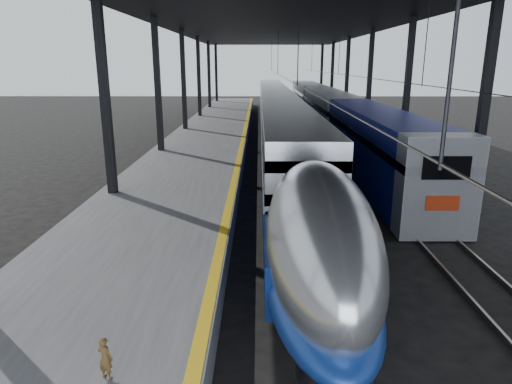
{
  "coord_description": "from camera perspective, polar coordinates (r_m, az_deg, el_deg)",
  "views": [
    {
      "loc": [
        0.46,
        -13.8,
        6.32
      ],
      "look_at": [
        0.36,
        1.53,
        2.0
      ],
      "focal_mm": 32.0,
      "sensor_mm": 36.0,
      "label": 1
    }
  ],
  "objects": [
    {
      "name": "second_train",
      "position": [
        43.57,
        9.13,
        9.82
      ],
      "size": [
        2.82,
        56.05,
        3.89
      ],
      "color": "navy",
      "rests_on": "ground"
    },
    {
      "name": "yellow_strip",
      "position": [
        34.23,
        -1.59,
        6.81
      ],
      "size": [
        0.3,
        80.0,
        0.01
      ],
      "primitive_type": "cube",
      "color": "gold",
      "rests_on": "platform"
    },
    {
      "name": "ground",
      "position": [
        15.18,
        -1.41,
        -8.86
      ],
      "size": [
        160.0,
        160.0,
        0.0
      ],
      "primitive_type": "plane",
      "color": "black",
      "rests_on": "ground"
    },
    {
      "name": "platform",
      "position": [
        34.52,
        -6.26,
        5.95
      ],
      "size": [
        6.0,
        80.0,
        1.0
      ],
      "primitive_type": "cube",
      "color": "#4C4C4F",
      "rests_on": "ground"
    },
    {
      "name": "tgv_train",
      "position": [
        38.58,
        2.69,
        9.12
      ],
      "size": [
        2.8,
        65.2,
        4.02
      ],
      "color": "#B5B8BC",
      "rests_on": "ground"
    },
    {
      "name": "rails",
      "position": [
        34.61,
        7.1,
        5.24
      ],
      "size": [
        6.52,
        80.0,
        0.16
      ],
      "color": "slate",
      "rests_on": "ground"
    },
    {
      "name": "child",
      "position": [
        8.81,
        -18.33,
        -19.11
      ],
      "size": [
        0.34,
        0.29,
        0.8
      ],
      "primitive_type": "imported",
      "rotation": [
        0.0,
        0.0,
        2.73
      ],
      "color": "#4E361A",
      "rests_on": "platform"
    },
    {
      "name": "canopy",
      "position": [
        33.94,
        2.99,
        20.45
      ],
      "size": [
        18.0,
        75.0,
        9.47
      ],
      "color": "black",
      "rests_on": "ground"
    }
  ]
}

